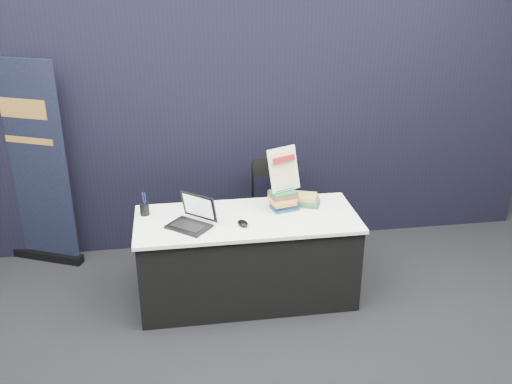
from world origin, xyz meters
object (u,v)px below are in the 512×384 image
at_px(book_stack_tall, 284,200).
at_px(laptop, 188,219).
at_px(book_stack_short, 306,200).
at_px(pullup_banner, 31,176).
at_px(info_sign, 284,170).
at_px(display_table, 247,258).
at_px(stacking_chair, 278,208).

bearing_deg(book_stack_tall, laptop, -166.95).
xyz_separation_m(laptop, book_stack_short, (1.00, 0.24, -0.01)).
distance_m(book_stack_short, pullup_banner, 2.50).
height_order(book_stack_short, info_sign, info_sign).
xyz_separation_m(display_table, book_stack_short, (0.53, 0.17, 0.42)).
relative_size(display_table, pullup_banner, 0.94).
bearing_deg(book_stack_tall, stacking_chair, 84.47).
relative_size(laptop, stacking_chair, 0.43).
distance_m(pullup_banner, stacking_chair, 2.27).
relative_size(laptop, book_stack_short, 1.70).
xyz_separation_m(display_table, stacking_chair, (0.37, 0.56, 0.17)).
height_order(display_table, laptop, laptop).
distance_m(laptop, book_stack_short, 1.03).
bearing_deg(pullup_banner, info_sign, 4.00).
bearing_deg(book_stack_short, stacking_chair, 112.45).
relative_size(display_table, book_stack_short, 7.22).
distance_m(display_table, book_stack_short, 0.69).
relative_size(book_stack_tall, stacking_chair, 0.23).
distance_m(laptop, pullup_banner, 1.71).
distance_m(book_stack_short, info_sign, 0.36).
relative_size(book_stack_short, pullup_banner, 0.13).
height_order(laptop, book_stack_tall, laptop).
bearing_deg(pullup_banner, stacking_chair, 14.28).
distance_m(display_table, stacking_chair, 0.69).
bearing_deg(laptop, stacking_chair, 77.06).
xyz_separation_m(info_sign, pullup_banner, (-2.17, 0.80, -0.24)).
xyz_separation_m(display_table, pullup_banner, (-1.85, 0.95, 0.47)).
bearing_deg(display_table, book_stack_tall, 19.51).
xyz_separation_m(pullup_banner, stacking_chair, (2.21, -0.39, -0.30)).
bearing_deg(stacking_chair, book_stack_tall, -97.05).
height_order(display_table, pullup_banner, pullup_banner).
distance_m(book_stack_tall, pullup_banner, 2.33).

